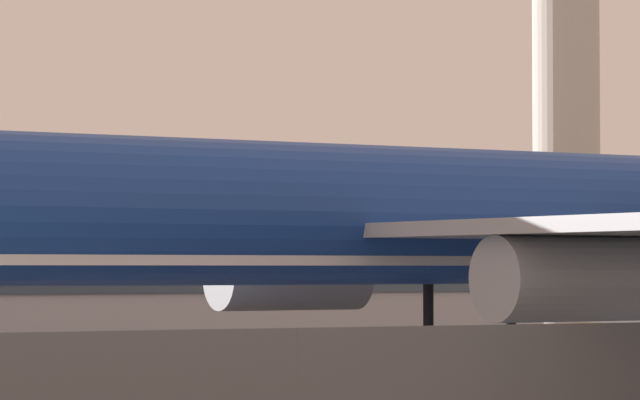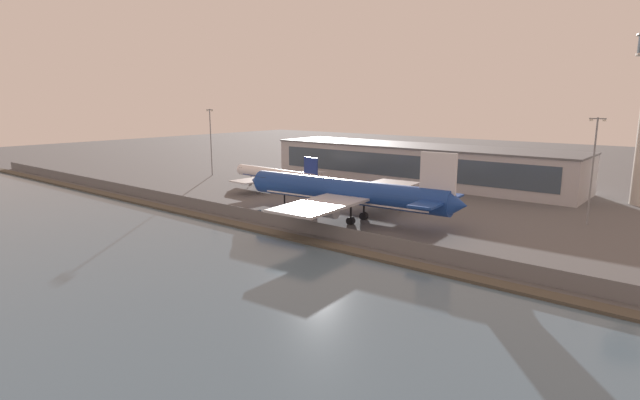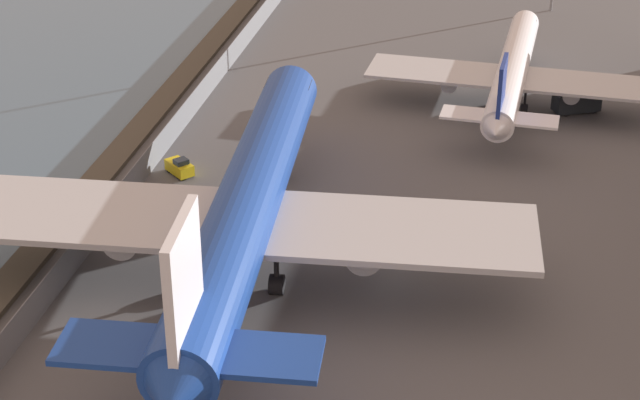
% 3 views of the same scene
% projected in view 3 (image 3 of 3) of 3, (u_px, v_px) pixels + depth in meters
% --- Properties ---
extents(ground_plane, '(500.00, 500.00, 0.00)m').
position_uv_depth(ground_plane, '(297.00, 210.00, 99.87)').
color(ground_plane, '#565659').
extents(shoreline_seawall, '(320.00, 3.00, 0.50)m').
position_uv_depth(shoreline_seawall, '(89.00, 188.00, 103.23)').
color(shoreline_seawall, '#474238').
rests_on(shoreline_seawall, ground).
extents(perimeter_fence, '(280.00, 0.10, 2.76)m').
position_uv_depth(perimeter_fence, '(133.00, 182.00, 101.94)').
color(perimeter_fence, slate).
rests_on(perimeter_fence, ground).
extents(cargo_jet_blue, '(55.52, 47.65, 16.41)m').
position_uv_depth(cargo_jet_blue, '(247.00, 208.00, 86.96)').
color(cargo_jet_blue, '#193D93').
rests_on(cargo_jet_blue, ground).
extents(passenger_jet_white, '(37.80, 32.63, 10.54)m').
position_uv_depth(passenger_jet_white, '(512.00, 72.00, 120.36)').
color(passenger_jet_white, white).
rests_on(passenger_jet_white, ground).
extents(baggage_tug, '(3.32, 3.45, 1.80)m').
position_uv_depth(baggage_tug, '(180.00, 167.00, 106.07)').
color(baggage_tug, yellow).
rests_on(baggage_tug, ground).
extents(ops_van, '(4.12, 5.60, 2.48)m').
position_uv_depth(ops_van, '(576.00, 102.00, 119.84)').
color(ops_van, '#1E2328').
rests_on(ops_van, ground).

